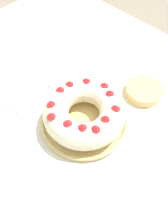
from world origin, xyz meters
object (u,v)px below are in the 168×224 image
(fork, at_px, (41,90))
(cake_knife, at_px, (37,99))
(serving_dish, at_px, (84,121))
(serving_knife, at_px, (29,90))
(side_bowl, at_px, (144,91))
(bundt_cake, at_px, (84,112))

(fork, xyz_separation_m, cake_knife, (0.02, -0.04, 0.00))
(serving_dish, distance_m, fork, 0.21)
(fork, distance_m, serving_knife, 0.05)
(fork, relative_size, side_bowl, 1.57)
(bundt_cake, distance_m, fork, 0.22)
(bundt_cake, relative_size, fork, 1.23)
(serving_dish, xyz_separation_m, bundt_cake, (-0.00, -0.00, 0.05))
(bundt_cake, bearing_deg, serving_dish, 29.27)
(bundt_cake, xyz_separation_m, fork, (-0.21, -0.01, -0.06))
(cake_knife, relative_size, side_bowl, 1.48)
(cake_knife, bearing_deg, serving_dish, 12.08)
(serving_dish, bearing_deg, cake_knife, -163.64)
(fork, relative_size, cake_knife, 1.06)
(side_bowl, bearing_deg, serving_knife, -136.51)
(side_bowl, bearing_deg, bundt_cake, -104.35)
(fork, bearing_deg, cake_knife, -53.76)
(serving_dish, relative_size, fork, 1.36)
(serving_dish, bearing_deg, bundt_cake, -150.73)
(serving_dish, xyz_separation_m, fork, (-0.21, -0.01, -0.01))
(bundt_cake, bearing_deg, fork, -175.92)
(cake_knife, distance_m, side_bowl, 0.39)
(serving_knife, bearing_deg, bundt_cake, 5.82)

